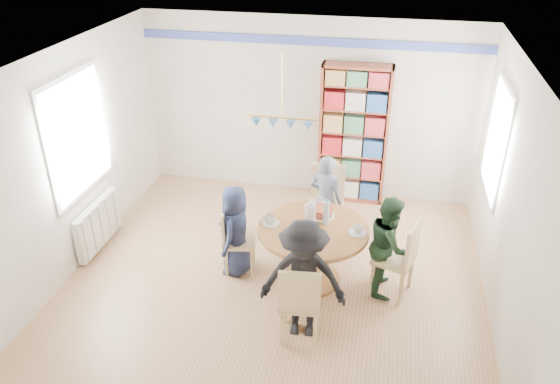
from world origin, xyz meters
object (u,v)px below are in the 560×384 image
(radiator, at_px, (98,224))
(chair_near, at_px, (300,300))
(person_far, at_px, (326,200))
(person_near, at_px, (303,280))
(dining_table, at_px, (313,242))
(person_left, at_px, (236,231))
(chair_far, at_px, (326,199))
(chair_left, at_px, (234,236))
(person_right, at_px, (389,245))
(chair_right, at_px, (401,255))
(bookshelf, at_px, (353,136))

(radiator, relative_size, chair_near, 1.05)
(person_far, relative_size, person_near, 0.93)
(dining_table, height_order, person_far, person_far)
(radiator, xyz_separation_m, person_left, (1.92, -0.13, 0.23))
(chair_far, bearing_deg, radiator, -162.90)
(person_left, bearing_deg, chair_near, 45.70)
(chair_left, bearing_deg, dining_table, -2.12)
(dining_table, bearing_deg, person_right, 2.37)
(chair_left, xyz_separation_m, person_near, (1.02, -0.94, 0.21))
(chair_far, relative_size, person_left, 0.89)
(radiator, bearing_deg, chair_left, -3.13)
(dining_table, relative_size, chair_right, 1.34)
(person_left, bearing_deg, dining_table, 91.90)
(chair_far, bearing_deg, bookshelf, 78.67)
(person_right, distance_m, person_far, 1.19)
(person_right, bearing_deg, chair_left, 89.39)
(chair_left, distance_m, person_near, 1.40)
(chair_left, height_order, person_near, person_near)
(chair_left, bearing_deg, person_near, -42.65)
(person_left, relative_size, person_right, 0.95)
(radiator, relative_size, chair_right, 1.03)
(chair_far, bearing_deg, chair_right, -46.50)
(person_far, xyz_separation_m, bookshelf, (0.22, 1.31, 0.39))
(chair_right, distance_m, chair_far, 1.46)
(chair_left, xyz_separation_m, person_far, (1.02, 0.84, 0.16))
(person_right, bearing_deg, chair_right, -116.01)
(chair_left, height_order, chair_near, chair_near)
(person_left, distance_m, person_far, 1.30)
(radiator, distance_m, person_right, 3.75)
(person_near, bearing_deg, dining_table, 88.53)
(radiator, height_order, person_left, person_left)
(person_left, height_order, bookshelf, bookshelf)
(person_near, distance_m, bookshelf, 3.11)
(radiator, bearing_deg, chair_near, -21.94)
(dining_table, xyz_separation_m, chair_right, (1.03, -0.03, -0.02))
(dining_table, height_order, bookshelf, bookshelf)
(chair_left, relative_size, chair_right, 0.90)
(chair_left, height_order, bookshelf, bookshelf)
(person_far, height_order, bookshelf, bookshelf)
(chair_far, xyz_separation_m, person_right, (0.86, -0.99, 0.04))
(person_right, bearing_deg, person_near, 137.48)
(person_far, bearing_deg, person_right, 155.11)
(chair_right, height_order, chair_near, chair_right)
(chair_far, distance_m, chair_near, 2.05)
(person_near, bearing_deg, person_right, 44.34)
(person_left, height_order, person_near, person_near)
(person_near, bearing_deg, person_far, 86.40)
(chair_near, distance_m, person_left, 1.42)
(dining_table, xyz_separation_m, person_right, (0.88, 0.04, 0.06))
(chair_near, distance_m, person_far, 1.90)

